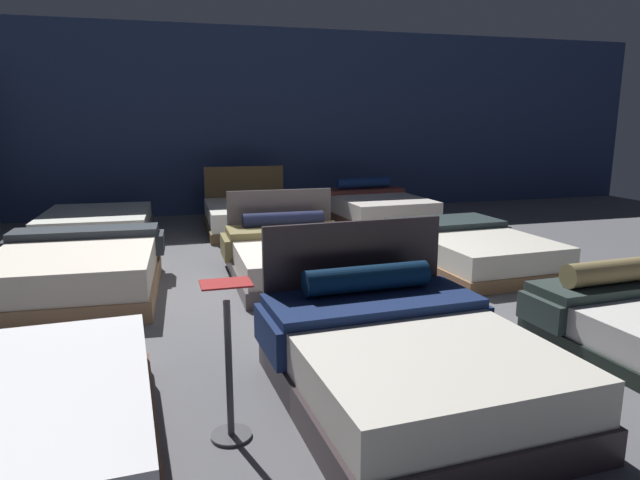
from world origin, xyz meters
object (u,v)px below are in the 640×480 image
at_px(bed_0, 14,429).
at_px(bed_4, 295,257).
at_px(bed_1, 404,361).
at_px(bed_5, 470,248).
at_px(bed_6, 97,225).
at_px(bed_7, 252,217).
at_px(price_sign, 229,380).
at_px(bed_3, 76,272).
at_px(bed_8, 378,209).

relative_size(bed_0, bed_4, 1.05).
height_order(bed_1, bed_5, bed_1).
height_order(bed_1, bed_4, bed_1).
xyz_separation_m(bed_0, bed_6, (-0.08, 6.13, -0.01)).
xyz_separation_m(bed_7, price_sign, (-1.19, -6.15, 0.13)).
distance_m(bed_3, bed_7, 3.83).
relative_size(bed_8, price_sign, 2.09).
relative_size(bed_1, bed_7, 1.02).
xyz_separation_m(bed_4, bed_8, (2.22, 2.92, 0.01)).
relative_size(bed_6, price_sign, 2.15).
xyz_separation_m(bed_1, price_sign, (-1.16, -0.14, 0.09)).
xyz_separation_m(bed_0, bed_5, (4.55, 3.07, -0.00)).
height_order(bed_5, bed_8, bed_8).
xyz_separation_m(bed_1, bed_5, (2.26, 2.97, -0.05)).
relative_size(bed_5, price_sign, 2.35).
distance_m(bed_6, price_sign, 6.29).
bearing_deg(price_sign, bed_8, 60.99).
relative_size(bed_0, bed_5, 0.94).
bearing_deg(bed_1, bed_5, 50.30).
height_order(bed_1, bed_8, bed_1).
height_order(bed_8, price_sign, price_sign).
bearing_deg(bed_5, bed_8, 87.59).
xyz_separation_m(bed_6, bed_8, (4.62, -0.03, 0.05)).
xyz_separation_m(bed_1, bed_8, (2.25, 6.00, -0.02)).
xyz_separation_m(bed_6, price_sign, (1.21, -6.17, 0.15)).
height_order(bed_5, price_sign, price_sign).
height_order(bed_1, bed_3, bed_1).
distance_m(bed_4, price_sign, 3.43).
distance_m(bed_0, bed_8, 7.61).
xyz_separation_m(bed_5, bed_6, (-4.63, 3.06, -0.01)).
height_order(bed_0, bed_5, bed_5).
height_order(bed_6, bed_8, bed_8).
bearing_deg(bed_3, bed_5, 3.06).
distance_m(bed_0, bed_6, 6.13).
height_order(bed_1, price_sign, bed_1).
xyz_separation_m(bed_7, bed_8, (2.22, -0.01, 0.02)).
height_order(bed_0, price_sign, price_sign).
distance_m(bed_0, bed_5, 5.49).
height_order(bed_4, bed_6, bed_4).
relative_size(bed_0, bed_1, 1.02).
relative_size(bed_1, bed_8, 1.03).
height_order(bed_6, bed_7, bed_7).
height_order(bed_7, bed_8, bed_7).
distance_m(bed_4, bed_6, 3.80).
bearing_deg(bed_8, bed_1, -113.00).
distance_m(bed_7, price_sign, 6.27).
bearing_deg(bed_8, bed_0, -129.09).
xyz_separation_m(bed_8, price_sign, (-3.41, -6.14, 0.11)).
xyz_separation_m(bed_6, bed_7, (2.40, -0.01, 0.02)).
distance_m(bed_1, bed_7, 6.02).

